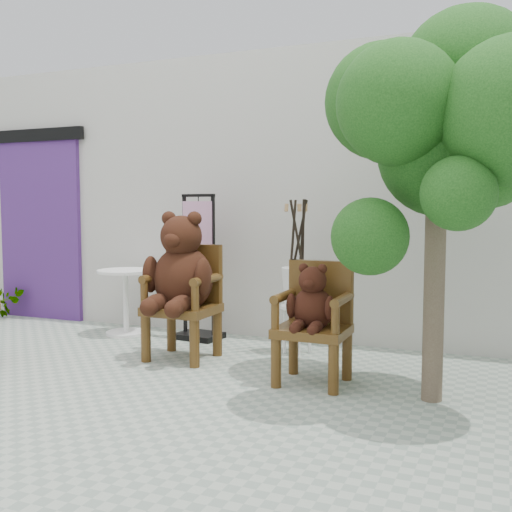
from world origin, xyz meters
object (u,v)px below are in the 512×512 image
at_px(cafe_table, 126,294).
at_px(tree, 448,120).
at_px(chair_big, 182,277).
at_px(stool_bucket, 298,286).
at_px(chair_small, 314,311).
at_px(display_stand, 199,283).

height_order(cafe_table, tree, tree).
bearing_deg(chair_big, stool_bucket, 33.71).
height_order(chair_small, display_stand, display_stand).
xyz_separation_m(chair_small, tree, (0.98, -0.11, 1.41)).
relative_size(chair_small, cafe_table, 1.35).
height_order(stool_bucket, tree, tree).
bearing_deg(stool_bucket, chair_big, -146.29).
distance_m(chair_small, display_stand, 1.88).
bearing_deg(display_stand, stool_bucket, -2.37).
xyz_separation_m(chair_small, stool_bucket, (-0.43, 0.86, 0.07)).
distance_m(stool_bucket, tree, 2.16).
distance_m(chair_small, tree, 1.72).
bearing_deg(tree, chair_small, 173.80).
xyz_separation_m(chair_big, cafe_table, (-1.09, 0.68, -0.31)).
bearing_deg(tree, chair_big, 171.09).
bearing_deg(tree, display_stand, 155.86).
xyz_separation_m(cafe_table, display_stand, (0.84, 0.10, 0.14)).
bearing_deg(stool_bucket, chair_small, -63.56).
relative_size(chair_big, tree, 0.49).
bearing_deg(stool_bucket, display_stand, 171.02).
bearing_deg(tree, cafe_table, 162.96).
bearing_deg(chair_big, display_stand, 107.56).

